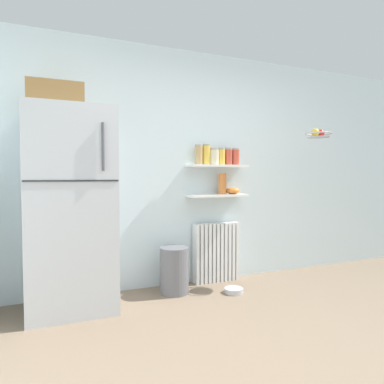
{
  "coord_description": "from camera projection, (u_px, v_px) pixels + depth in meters",
  "views": [
    {
      "loc": [
        -1.49,
        -1.61,
        1.21
      ],
      "look_at": [
        -0.14,
        1.6,
        1.05
      ],
      "focal_mm": 32.47,
      "sensor_mm": 36.0,
      "label": 1
    }
  ],
  "objects": [
    {
      "name": "back_wall",
      "position": [
        188.0,
        168.0,
        3.94
      ],
      "size": [
        7.04,
        0.1,
        2.6
      ],
      "primitive_type": "cube",
      "color": "silver",
      "rests_on": "ground_plane"
    },
    {
      "name": "wall_shelf_upper",
      "position": [
        218.0,
        166.0,
        3.91
      ],
      "size": [
        0.7,
        0.22,
        0.02
      ],
      "primitive_type": "cube",
      "color": "white"
    },
    {
      "name": "pet_food_bowl",
      "position": [
        234.0,
        290.0,
        3.59
      ],
      "size": [
        0.2,
        0.2,
        0.05
      ],
      "primitive_type": "cylinder",
      "color": "#B7B7BC",
      "rests_on": "ground_plane"
    },
    {
      "name": "hanging_fruit_basket",
      "position": [
        318.0,
        134.0,
        3.93
      ],
      "size": [
        0.3,
        0.3,
        0.1
      ],
      "color": "#B2B2B7"
    },
    {
      "name": "vase",
      "position": [
        222.0,
        184.0,
        3.94
      ],
      "size": [
        0.09,
        0.09,
        0.24
      ],
      "primitive_type": "cylinder",
      "color": "#CC7033",
      "rests_on": "wall_shelf_lower"
    },
    {
      "name": "storage_jar_2",
      "position": [
        214.0,
        157.0,
        3.89
      ],
      "size": [
        0.11,
        0.11,
        0.18
      ],
      "color": "beige",
      "rests_on": "wall_shelf_upper"
    },
    {
      "name": "radiator",
      "position": [
        216.0,
        252.0,
        3.98
      ],
      "size": [
        0.54,
        0.12,
        0.67
      ],
      "color": "white",
      "rests_on": "ground_plane"
    },
    {
      "name": "ground_plane",
      "position": [
        267.0,
        339.0,
        2.58
      ],
      "size": [
        7.04,
        7.04,
        0.0
      ],
      "primitive_type": "plane",
      "color": "#7A6651"
    },
    {
      "name": "storage_jar_1",
      "position": [
        206.0,
        155.0,
        3.85
      ],
      "size": [
        0.09,
        0.09,
        0.23
      ],
      "color": "yellow",
      "rests_on": "wall_shelf_upper"
    },
    {
      "name": "trash_bin",
      "position": [
        174.0,
        270.0,
        3.58
      ],
      "size": [
        0.3,
        0.3,
        0.48
      ],
      "primitive_type": "cylinder",
      "color": "slate",
      "rests_on": "ground_plane"
    },
    {
      "name": "storage_jar_3",
      "position": [
        221.0,
        157.0,
        3.92
      ],
      "size": [
        0.09,
        0.09,
        0.19
      ],
      "color": "yellow",
      "rests_on": "wall_shelf_upper"
    },
    {
      "name": "refrigerator",
      "position": [
        70.0,
        205.0,
        3.11
      ],
      "size": [
        0.75,
        0.68,
        2.0
      ],
      "color": "#B7BABF",
      "rests_on": "ground_plane"
    },
    {
      "name": "shelf_bowl",
      "position": [
        233.0,
        191.0,
        4.0
      ],
      "size": [
        0.17,
        0.17,
        0.08
      ],
      "primitive_type": "ellipsoid",
      "color": "orange",
      "rests_on": "wall_shelf_lower"
    },
    {
      "name": "wall_shelf_lower",
      "position": [
        217.0,
        195.0,
        3.92
      ],
      "size": [
        0.7,
        0.22,
        0.02
      ],
      "primitive_type": "cube",
      "color": "white"
    },
    {
      "name": "storage_jar_5",
      "position": [
        236.0,
        157.0,
        3.99
      ],
      "size": [
        0.09,
        0.09,
        0.19
      ],
      "color": "#C64C38",
      "rests_on": "wall_shelf_upper"
    },
    {
      "name": "storage_jar_4",
      "position": [
        229.0,
        157.0,
        3.96
      ],
      "size": [
        0.08,
        0.08,
        0.19
      ],
      "color": "#C64C38",
      "rests_on": "wall_shelf_upper"
    },
    {
      "name": "storage_jar_0",
      "position": [
        199.0,
        155.0,
        3.81
      ],
      "size": [
        0.09,
        0.09,
        0.22
      ],
      "color": "tan",
      "rests_on": "wall_shelf_upper"
    }
  ]
}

